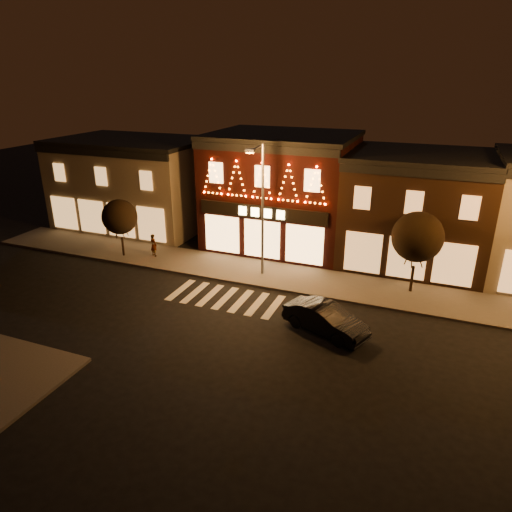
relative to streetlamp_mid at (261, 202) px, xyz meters
The scene contains 10 objects.
ground 9.14m from the streetlamp_mid, 96.09° to the right, with size 120.00×120.00×0.00m, color black.
sidewalk_far 5.07m from the streetlamp_mid, 18.10° to the left, with size 44.00×4.00×0.15m, color #47423D.
building_left 15.27m from the streetlamp_mid, 155.21° to the left, with size 12.20×8.28×7.30m.
building_pulp 6.47m from the streetlamp_mid, 97.27° to the left, with size 10.20×8.34×8.30m.
building_right_a 10.85m from the streetlamp_mid, 36.29° to the left, with size 9.20×8.28×7.50m.
streetlamp_mid is the anchor object (origin of this frame).
tree_left 10.49m from the streetlamp_mid, behind, with size 2.43×2.43×4.06m.
tree_right 9.34m from the streetlamp_mid, ahead, with size 2.91×2.91×4.87m.
dark_sedan 8.66m from the streetlamp_mid, 43.36° to the right, with size 1.56×4.46×1.47m, color black.
pedestrian 9.15m from the streetlamp_mid, behind, with size 0.59×0.39×1.61m, color gray.
Camera 1 is at (10.61, -17.86, 12.28)m, focal length 32.51 mm.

